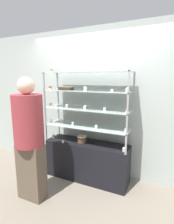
% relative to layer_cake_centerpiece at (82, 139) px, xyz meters
% --- Properties ---
extents(ground_plane, '(20.00, 20.00, 0.00)m').
position_rel_layer_cake_centerpiece_xyz_m(ground_plane, '(0.09, 0.02, -0.72)').
color(ground_plane, gray).
extents(back_wall, '(8.00, 0.05, 2.60)m').
position_rel_layer_cake_centerpiece_xyz_m(back_wall, '(0.09, 0.37, 0.58)').
color(back_wall, '#A8B2AD').
rests_on(back_wall, ground_plane).
extents(display_base, '(1.43, 0.42, 0.66)m').
position_rel_layer_cake_centerpiece_xyz_m(display_base, '(0.09, 0.02, -0.39)').
color(display_base, black).
rests_on(display_base, ground_plane).
extents(display_riser_lower, '(1.43, 0.42, 0.29)m').
position_rel_layer_cake_centerpiece_xyz_m(display_riser_lower, '(0.09, 0.02, 0.22)').
color(display_riser_lower, '#99999E').
rests_on(display_riser_lower, display_base).
extents(display_riser_middle, '(1.43, 0.42, 0.29)m').
position_rel_layer_cake_centerpiece_xyz_m(display_riser_middle, '(0.09, 0.02, 0.51)').
color(display_riser_middle, '#99999E').
rests_on(display_riser_middle, display_riser_lower).
extents(display_riser_upper, '(1.43, 0.42, 0.29)m').
position_rel_layer_cake_centerpiece_xyz_m(display_riser_upper, '(0.09, 0.02, 0.81)').
color(display_riser_upper, '#99999E').
rests_on(display_riser_upper, display_riser_middle).
extents(display_riser_top, '(1.43, 0.42, 0.29)m').
position_rel_layer_cake_centerpiece_xyz_m(display_riser_top, '(0.09, 0.02, 1.10)').
color(display_riser_top, '#99999E').
rests_on(display_riser_top, display_riser_upper).
extents(layer_cake_centerpiece, '(0.16, 0.16, 0.11)m').
position_rel_layer_cake_centerpiece_xyz_m(layer_cake_centerpiece, '(0.00, 0.00, 0.00)').
color(layer_cake_centerpiece, brown).
rests_on(layer_cake_centerpiece, display_base).
extents(sheet_cake_frosted, '(0.23, 0.15, 0.06)m').
position_rel_layer_cake_centerpiece_xyz_m(sheet_cake_frosted, '(-0.31, 0.04, 0.85)').
color(sheet_cake_frosted, brown).
rests_on(sheet_cake_frosted, display_riser_upper).
extents(cupcake_0, '(0.05, 0.05, 0.07)m').
position_rel_layer_cake_centerpiece_xyz_m(cupcake_0, '(-0.56, -0.03, -0.02)').
color(cupcake_0, '#CCB28C').
rests_on(cupcake_0, display_base).
extents(cupcake_1, '(0.05, 0.05, 0.07)m').
position_rel_layer_cake_centerpiece_xyz_m(cupcake_1, '(0.75, -0.08, -0.02)').
color(cupcake_1, white).
rests_on(cupcake_1, display_base).
extents(price_tag_0, '(0.04, 0.00, 0.04)m').
position_rel_layer_cake_centerpiece_xyz_m(price_tag_0, '(-0.27, -0.17, -0.03)').
color(price_tag_0, white).
rests_on(price_tag_0, display_base).
extents(cupcake_2, '(0.05, 0.05, 0.07)m').
position_rel_layer_cake_centerpiece_xyz_m(cupcake_2, '(-0.58, -0.05, 0.27)').
color(cupcake_2, white).
rests_on(cupcake_2, display_riser_lower).
extents(cupcake_3, '(0.05, 0.05, 0.07)m').
position_rel_layer_cake_centerpiece_xyz_m(cupcake_3, '(-0.13, -0.06, 0.27)').
color(cupcake_3, beige).
rests_on(cupcake_3, display_riser_lower).
extents(cupcake_4, '(0.05, 0.05, 0.07)m').
position_rel_layer_cake_centerpiece_xyz_m(cupcake_4, '(0.30, -0.09, 0.27)').
color(cupcake_4, white).
rests_on(cupcake_4, display_riser_lower).
extents(cupcake_5, '(0.05, 0.05, 0.07)m').
position_rel_layer_cake_centerpiece_xyz_m(cupcake_5, '(0.76, -0.08, 0.27)').
color(cupcake_5, beige).
rests_on(cupcake_5, display_riser_lower).
extents(price_tag_1, '(0.04, 0.00, 0.04)m').
position_rel_layer_cake_centerpiece_xyz_m(price_tag_1, '(-0.32, -0.17, 0.26)').
color(price_tag_1, white).
rests_on(price_tag_1, display_riser_lower).
extents(cupcake_6, '(0.05, 0.05, 0.07)m').
position_rel_layer_cake_centerpiece_xyz_m(cupcake_6, '(-0.58, -0.06, 0.56)').
color(cupcake_6, white).
rests_on(cupcake_6, display_riser_middle).
extents(cupcake_7, '(0.05, 0.05, 0.07)m').
position_rel_layer_cake_centerpiece_xyz_m(cupcake_7, '(-0.24, -0.07, 0.56)').
color(cupcake_7, '#CCB28C').
rests_on(cupcake_7, display_riser_middle).
extents(cupcake_8, '(0.05, 0.05, 0.07)m').
position_rel_layer_cake_centerpiece_xyz_m(cupcake_8, '(0.10, -0.08, 0.56)').
color(cupcake_8, white).
rests_on(cupcake_8, display_riser_middle).
extents(cupcake_9, '(0.05, 0.05, 0.07)m').
position_rel_layer_cake_centerpiece_xyz_m(cupcake_9, '(0.42, -0.05, 0.56)').
color(cupcake_9, beige).
rests_on(cupcake_9, display_riser_middle).
extents(cupcake_10, '(0.05, 0.05, 0.07)m').
position_rel_layer_cake_centerpiece_xyz_m(cupcake_10, '(0.76, -0.06, 0.56)').
color(cupcake_10, beige).
rests_on(cupcake_10, display_riser_middle).
extents(price_tag_2, '(0.04, 0.00, 0.04)m').
position_rel_layer_cake_centerpiece_xyz_m(price_tag_2, '(-0.39, -0.17, 0.55)').
color(price_tag_2, white).
rests_on(price_tag_2, display_riser_middle).
extents(cupcake_11, '(0.06, 0.06, 0.07)m').
position_rel_layer_cake_centerpiece_xyz_m(cupcake_11, '(-0.57, -0.07, 0.86)').
color(cupcake_11, white).
rests_on(cupcake_11, display_riser_upper).
extents(cupcake_12, '(0.06, 0.06, 0.07)m').
position_rel_layer_cake_centerpiece_xyz_m(cupcake_12, '(0.10, -0.07, 0.86)').
color(cupcake_12, beige).
rests_on(cupcake_12, display_riser_upper).
extents(cupcake_13, '(0.06, 0.06, 0.07)m').
position_rel_layer_cake_centerpiece_xyz_m(cupcake_13, '(0.76, -0.09, 0.86)').
color(cupcake_13, white).
rests_on(cupcake_13, display_riser_upper).
extents(price_tag_3, '(0.04, 0.00, 0.04)m').
position_rel_layer_cake_centerpiece_xyz_m(price_tag_3, '(0.56, -0.17, 0.85)').
color(price_tag_3, white).
rests_on(price_tag_3, display_riser_upper).
extents(cupcake_14, '(0.05, 0.05, 0.06)m').
position_rel_layer_cake_centerpiece_xyz_m(cupcake_14, '(-0.56, -0.02, 1.15)').
color(cupcake_14, '#CCB28C').
rests_on(cupcake_14, display_riser_top).
extents(cupcake_15, '(0.05, 0.05, 0.06)m').
position_rel_layer_cake_centerpiece_xyz_m(cupcake_15, '(-0.24, -0.07, 1.15)').
color(cupcake_15, white).
rests_on(cupcake_15, display_riser_top).
extents(cupcake_16, '(0.05, 0.05, 0.06)m').
position_rel_layer_cake_centerpiece_xyz_m(cupcake_16, '(0.09, -0.04, 1.15)').
color(cupcake_16, white).
rests_on(cupcake_16, display_riser_top).
extents(cupcake_17, '(0.05, 0.05, 0.06)m').
position_rel_layer_cake_centerpiece_xyz_m(cupcake_17, '(0.42, -0.02, 1.15)').
color(cupcake_17, beige).
rests_on(cupcake_17, display_riser_top).
extents(cupcake_18, '(0.05, 0.05, 0.06)m').
position_rel_layer_cake_centerpiece_xyz_m(cupcake_18, '(0.74, -0.09, 1.15)').
color(cupcake_18, '#CCB28C').
rests_on(cupcake_18, display_riser_top).
extents(price_tag_4, '(0.04, 0.00, 0.04)m').
position_rel_layer_cake_centerpiece_xyz_m(price_tag_4, '(-0.18, -0.17, 1.14)').
color(price_tag_4, white).
rests_on(price_tag_4, display_riser_top).
extents(donut_glazed, '(0.13, 0.13, 0.04)m').
position_rel_layer_cake_centerpiece_xyz_m(donut_glazed, '(0.37, 0.06, 1.14)').
color(donut_glazed, '#EFE5CC').
rests_on(donut_glazed, display_riser_top).
extents(customer_figure, '(0.41, 0.41, 1.75)m').
position_rel_layer_cake_centerpiece_xyz_m(customer_figure, '(-0.43, -0.77, 0.22)').
color(customer_figure, brown).
rests_on(customer_figure, ground_plane).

